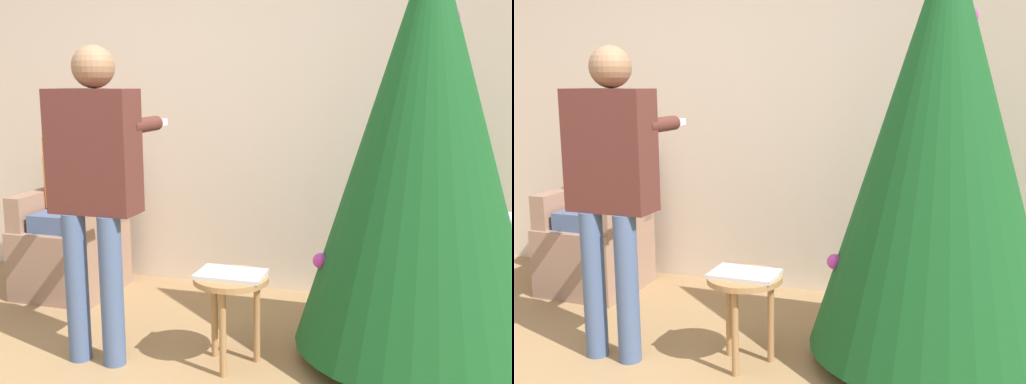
{
  "view_description": "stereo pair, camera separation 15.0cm",
  "coord_description": "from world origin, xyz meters",
  "views": [
    {
      "loc": [
        1.32,
        -1.82,
        1.49
      ],
      "look_at": [
        0.48,
        1.07,
        0.92
      ],
      "focal_mm": 42.0,
      "sensor_mm": 36.0,
      "label": 1
    },
    {
      "loc": [
        1.46,
        -1.77,
        1.49
      ],
      "look_at": [
        0.48,
        1.07,
        0.92
      ],
      "focal_mm": 42.0,
      "sensor_mm": 36.0,
      "label": 2
    }
  ],
  "objects": [
    {
      "name": "person_standing",
      "position": [
        -0.34,
        0.88,
        1.0
      ],
      "size": [
        0.47,
        0.57,
        1.66
      ],
      "color": "#475B84",
      "rests_on": "ground_plane"
    },
    {
      "name": "laptop",
      "position": [
        0.37,
        0.99,
        0.5
      ],
      "size": [
        0.35,
        0.23,
        0.02
      ],
      "color": "silver",
      "rests_on": "side_stool"
    },
    {
      "name": "wall_back",
      "position": [
        0.0,
        2.23,
        1.35
      ],
      "size": [
        8.0,
        0.06,
        2.7
      ],
      "color": "beige",
      "rests_on": "ground_plane"
    },
    {
      "name": "person_seated",
      "position": [
        -1.08,
        1.75,
        0.72
      ],
      "size": [
        0.36,
        0.46,
        1.3
      ],
      "color": "#475B84",
      "rests_on": "ground_plane"
    },
    {
      "name": "christmas_tree",
      "position": [
        1.29,
        1.32,
        1.17
      ],
      "size": [
        1.28,
        1.28,
        2.23
      ],
      "color": "brown",
      "rests_on": "ground_plane"
    },
    {
      "name": "armchair",
      "position": [
        -1.08,
        1.77,
        0.36
      ],
      "size": [
        0.62,
        0.62,
        0.94
      ],
      "color": "#93705B",
      "rests_on": "ground_plane"
    },
    {
      "name": "side_stool",
      "position": [
        0.37,
        0.99,
        0.41
      ],
      "size": [
        0.39,
        0.39,
        0.49
      ],
      "color": "#A37547",
      "rests_on": "ground_plane"
    }
  ]
}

